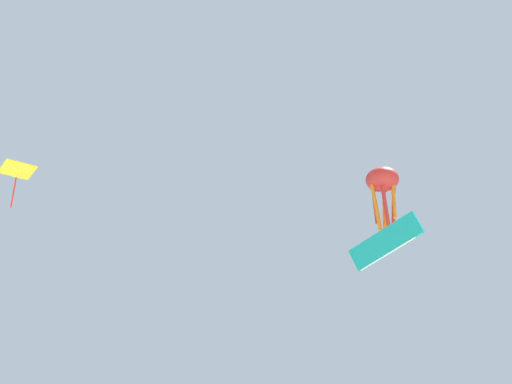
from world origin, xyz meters
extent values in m
cube|color=yellow|center=(-11.07, 14.68, 14.50)|extent=(2.12, 2.11, 0.23)
cylinder|color=red|center=(-11.07, 14.68, 13.21)|extent=(0.10, 0.10, 1.66)
cube|color=teal|center=(8.71, 15.24, 11.83)|extent=(3.38, 3.42, 2.76)
cube|color=white|center=(8.71, 15.24, 11.23)|extent=(2.44, 2.63, 1.52)
ellipsoid|color=red|center=(13.91, 27.47, 21.37)|extent=(3.83, 3.83, 1.96)
cylinder|color=red|center=(13.34, 28.07, 19.27)|extent=(0.51, 0.52, 3.04)
cylinder|color=orange|center=(13.10, 27.28, 18.82)|extent=(0.68, 0.39, 3.93)
cylinder|color=red|center=(13.67, 26.68, 18.36)|extent=(0.44, 0.76, 4.83)
cylinder|color=orange|center=(14.48, 26.87, 19.27)|extent=(0.51, 0.52, 3.04)
cylinder|color=red|center=(14.71, 27.66, 18.82)|extent=(0.68, 0.39, 3.93)
cylinder|color=orange|center=(14.14, 28.26, 18.36)|extent=(0.44, 0.76, 4.83)
camera|label=1|loc=(-3.39, -14.31, 1.71)|focal=41.34mm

